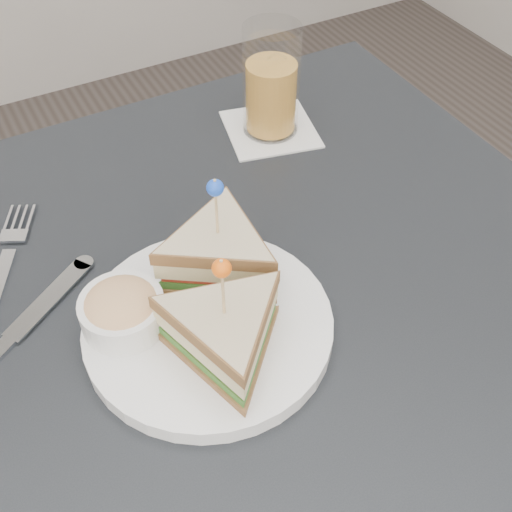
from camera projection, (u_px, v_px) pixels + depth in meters
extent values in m
cube|color=black|center=(252.00, 308.00, 0.67)|extent=(0.80, 0.80, 0.03)
cylinder|color=black|center=(326.00, 241.00, 1.27)|extent=(0.04, 0.04, 0.72)
cylinder|color=white|center=(209.00, 327.00, 0.63)|extent=(0.30, 0.30, 0.01)
cylinder|color=white|center=(208.00, 321.00, 0.62)|extent=(0.30, 0.30, 0.00)
cylinder|color=#E1BC81|center=(223.00, 292.00, 0.53)|extent=(0.00, 0.00, 0.08)
sphere|color=#FF6210|center=(222.00, 268.00, 0.51)|extent=(0.02, 0.02, 0.02)
cylinder|color=#E1BC81|center=(217.00, 211.00, 0.60)|extent=(0.00, 0.00, 0.08)
sphere|color=blue|center=(215.00, 188.00, 0.58)|extent=(0.02, 0.02, 0.02)
cylinder|color=white|center=(123.00, 314.00, 0.61)|extent=(0.10, 0.10, 0.04)
ellipsoid|color=#E0B772|center=(121.00, 305.00, 0.60)|extent=(0.09, 0.09, 0.03)
cube|color=silver|center=(14.00, 236.00, 0.72)|extent=(0.04, 0.03, 0.00)
cube|color=silver|center=(49.00, 299.00, 0.65)|extent=(0.11, 0.08, 0.00)
cylinder|color=silver|center=(84.00, 263.00, 0.69)|extent=(0.03, 0.03, 0.00)
cube|color=white|center=(270.00, 129.00, 0.86)|extent=(0.14, 0.14, 0.00)
cylinder|color=gold|center=(271.00, 96.00, 0.83)|extent=(0.08, 0.08, 0.09)
cylinder|color=white|center=(271.00, 81.00, 0.81)|extent=(0.09, 0.09, 0.14)
cube|color=white|center=(277.00, 63.00, 0.80)|extent=(0.02, 0.02, 0.02)
cube|color=white|center=(264.00, 73.00, 0.79)|extent=(0.02, 0.02, 0.02)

